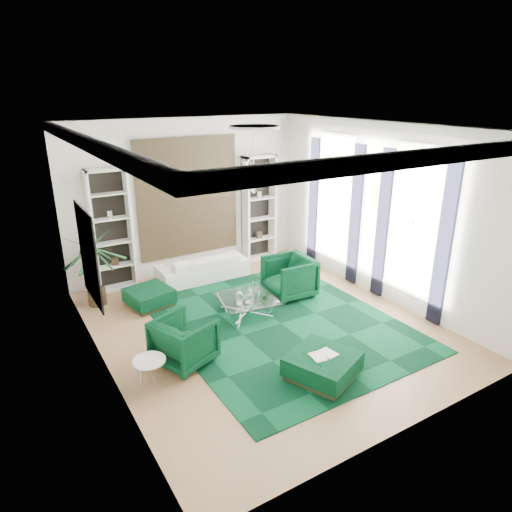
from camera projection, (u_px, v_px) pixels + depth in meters
floor at (263, 326)px, 9.02m from camera, size 6.00×7.00×0.02m
ceiling at (264, 126)px, 7.71m from camera, size 6.00×7.00×0.02m
wall_back at (187, 197)px, 11.18m from camera, size 6.00×0.02×3.80m
wall_front at (416, 307)px, 5.55m from camera, size 6.00×0.02×3.80m
wall_left at (95, 265)px, 6.90m from camera, size 0.02×7.00×3.80m
wall_right at (381, 212)px, 9.83m from camera, size 0.02×7.00×3.80m
crown_molding at (264, 133)px, 7.74m from camera, size 6.00×7.00×0.18m
ceiling_medallion at (255, 127)px, 7.96m from camera, size 0.90×0.90×0.05m
tapestry at (188, 198)px, 11.14m from camera, size 2.50×0.06×2.80m
shelving_left at (112, 231)px, 10.24m from camera, size 0.90×0.38×2.80m
shelving_right at (259, 208)px, 12.14m from camera, size 0.90×0.38×2.80m
painting at (89, 255)px, 7.42m from camera, size 0.04×1.30×1.60m
window_near at (414, 222)px, 9.10m from camera, size 0.03×1.10×2.90m
curtain_near_a at (444, 245)px, 8.54m from camera, size 0.07×0.30×3.25m
curtain_near_b at (382, 225)px, 9.79m from camera, size 0.07×0.30×3.25m
window_far at (335, 199)px, 11.02m from camera, size 0.03×1.10×2.90m
curtain_far_a at (355, 216)px, 10.47m from camera, size 0.07×0.30×3.25m
curtain_far_b at (313, 202)px, 11.72m from camera, size 0.07×0.30×3.25m
rug at (281, 324)px, 9.05m from camera, size 4.20×5.00×0.02m
sofa at (203, 267)px, 11.11m from camera, size 2.20×0.88×0.64m
armchair_left at (184, 341)px, 7.67m from camera, size 1.16×1.15×0.82m
armchair_right at (289, 277)px, 10.17m from camera, size 1.06×1.03×0.91m
coffee_table at (247, 306)px, 9.38m from camera, size 1.25×1.25×0.38m
ottoman_side at (149, 297)px, 9.78m from camera, size 1.00×1.00×0.38m
ottoman_front at (322, 366)px, 7.35m from camera, size 1.30×1.30×0.40m
book at (323, 355)px, 7.27m from camera, size 0.43×0.29×0.03m
side_table at (150, 374)px, 7.07m from camera, size 0.67×0.67×0.49m
palm at (92, 258)px, 9.55m from camera, size 1.67×1.67×2.14m
chandelier at (253, 176)px, 8.59m from camera, size 0.93×0.93×0.65m
table_plant at (264, 294)px, 9.22m from camera, size 0.15×0.13×0.21m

